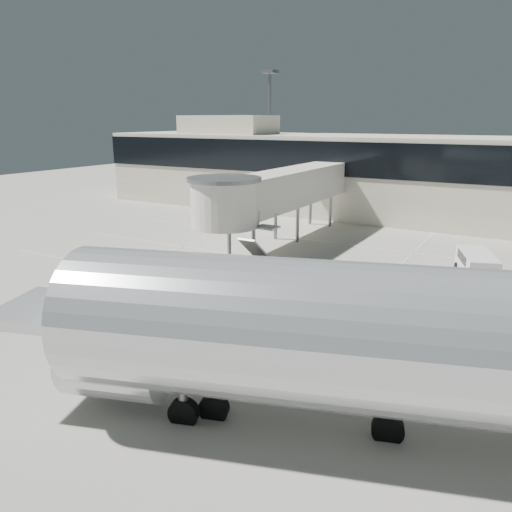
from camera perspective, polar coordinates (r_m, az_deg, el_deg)
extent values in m
plane|color=#B9B4A5|center=(26.68, -3.41, -5.77)|extent=(140.00, 140.00, 0.00)
cube|color=silver|center=(28.26, -1.18, -4.49)|extent=(40.00, 0.15, 0.02)
cube|color=silver|center=(34.13, 4.93, -1.02)|extent=(40.00, 0.15, 0.02)
cube|color=silver|center=(40.37, 9.18, 1.42)|extent=(40.00, 0.15, 0.02)
cube|color=silver|center=(33.10, 15.11, -2.03)|extent=(0.15, 30.00, 0.02)
cube|color=silver|center=(40.02, -7.50, 1.37)|extent=(0.15, 30.00, 0.02)
cube|color=beige|center=(52.85, 14.93, 8.78)|extent=(64.00, 12.00, 8.00)
cube|color=black|center=(46.88, 13.07, 10.58)|extent=(64.00, 0.12, 3.20)
cube|color=beige|center=(58.17, -3.18, 14.76)|extent=(10.00, 6.00, 2.00)
cylinder|color=slate|center=(62.33, 1.53, 13.44)|extent=(0.36, 0.36, 15.00)
cube|color=slate|center=(62.53, 1.58, 20.33)|extent=(1.60, 1.60, 0.40)
cube|color=silver|center=(40.25, 3.56, 7.77)|extent=(3.00, 18.00, 2.80)
cylinder|color=silver|center=(32.53, -3.60, 5.95)|extent=(4.40, 4.40, 3.00)
cylinder|color=slate|center=(32.31, -3.65, 8.75)|extent=(4.80, 4.80, 0.25)
cylinder|color=slate|center=(35.27, -3.09, 1.98)|extent=(0.28, 0.28, 2.90)
cylinder|color=slate|center=(34.25, -0.28, 1.59)|extent=(0.28, 0.28, 2.90)
cylinder|color=slate|center=(41.17, 2.25, 3.94)|extent=(0.28, 0.28, 2.90)
cylinder|color=slate|center=(40.30, 4.77, 3.64)|extent=(0.28, 0.28, 2.90)
cylinder|color=slate|center=(47.37, 6.23, 5.37)|extent=(0.28, 0.28, 2.90)
cylinder|color=slate|center=(46.61, 8.49, 5.13)|extent=(0.28, 0.28, 2.90)
cube|color=slate|center=(31.30, -0.52, -2.03)|extent=(1.40, 2.60, 0.50)
cube|color=slate|center=(31.42, 0.03, 0.61)|extent=(1.20, 2.60, 2.06)
cube|color=slate|center=(32.32, 1.27, 3.30)|extent=(1.40, 1.20, 0.12)
cube|color=maroon|center=(29.39, 5.20, -2.66)|extent=(2.51, 1.47, 0.59)
cube|color=white|center=(28.82, 6.70, -2.25)|extent=(0.84, 1.18, 0.35)
cube|color=black|center=(29.58, 4.11, -1.31)|extent=(0.26, 1.00, 0.89)
cylinder|color=black|center=(29.38, 3.21, -3.09)|extent=(0.66, 0.34, 0.63)
cylinder|color=black|center=(30.38, 4.62, -2.49)|extent=(0.66, 0.34, 0.63)
cylinder|color=black|center=(28.54, 5.80, -3.71)|extent=(0.66, 0.34, 0.63)
cylinder|color=black|center=(29.58, 7.16, -3.06)|extent=(0.66, 0.34, 0.63)
cube|color=black|center=(29.03, 16.94, -3.59)|extent=(3.06, 2.18, 0.11)
cube|color=black|center=(29.09, 16.92, -3.90)|extent=(2.73, 1.89, 0.23)
cube|color=black|center=(29.93, 14.15, -3.09)|extent=(0.64, 0.27, 0.07)
cylinder|color=black|center=(29.12, 14.62, -4.09)|extent=(0.34, 0.22, 0.31)
cylinder|color=black|center=(30.12, 15.95, -3.53)|extent=(0.34, 0.22, 0.31)
cylinder|color=black|center=(28.18, 17.89, -5.01)|extent=(0.34, 0.22, 0.31)
cylinder|color=black|center=(29.21, 19.15, -4.39)|extent=(0.34, 0.22, 0.31)
cylinder|color=black|center=(29.07, 14.14, -2.50)|extent=(0.06, 0.06, 0.83)
cylinder|color=black|center=(30.07, 15.48, -1.99)|extent=(0.06, 0.06, 0.83)
cylinder|color=black|center=(27.77, 18.66, -3.70)|extent=(0.06, 0.06, 0.83)
cylinder|color=black|center=(28.81, 19.90, -3.13)|extent=(0.06, 0.06, 0.83)
cube|color=#866849|center=(29.13, 16.14, -3.10)|extent=(0.44, 0.43, 0.24)
cube|color=#545359|center=(28.82, 17.25, -3.34)|extent=(0.44, 0.38, 0.28)
cube|color=maroon|center=(28.96, 16.53, -3.14)|extent=(0.45, 0.37, 0.34)
cube|color=maroon|center=(29.01, 17.77, -3.24)|extent=(0.43, 0.37, 0.31)
cube|color=maroon|center=(29.07, 17.75, -3.23)|extent=(0.54, 0.46, 0.27)
cube|color=#111137|center=(29.30, 17.31, -3.02)|extent=(0.55, 0.38, 0.31)
cube|color=#111137|center=(29.14, 15.92, -2.90)|extent=(0.48, 0.36, 0.41)
cube|color=#111137|center=(29.05, 17.80, -3.19)|extent=(0.40, 0.37, 0.33)
cube|color=#866849|center=(28.55, 17.26, -3.58)|extent=(0.53, 0.47, 0.23)
cube|color=#866849|center=(28.32, 17.43, -3.57)|extent=(0.43, 0.41, 0.40)
cube|color=black|center=(28.19, -3.19, -3.55)|extent=(2.65, 1.36, 0.10)
cube|color=black|center=(28.24, -3.18, -3.85)|extent=(2.38, 1.16, 0.22)
cube|color=black|center=(29.08, -5.89, -3.28)|extent=(0.61, 0.08, 0.07)
cylinder|color=black|center=(28.31, -5.39, -4.22)|extent=(0.30, 0.13, 0.30)
cylinder|color=black|center=(29.23, -4.09, -3.55)|extent=(0.30, 0.13, 0.30)
cylinder|color=black|center=(27.37, -2.20, -4.86)|extent=(0.30, 0.13, 0.30)
cylinder|color=black|center=(28.32, -0.96, -4.14)|extent=(0.30, 0.13, 0.30)
cylinder|color=yellow|center=(28.26, -6.00, -2.72)|extent=(0.06, 0.06, 0.79)
cylinder|color=yellow|center=(29.19, -4.68, -2.09)|extent=(0.06, 0.06, 0.79)
cylinder|color=yellow|center=(26.96, -1.60, -3.54)|extent=(0.06, 0.06, 0.79)
cylinder|color=yellow|center=(27.93, -0.36, -2.85)|extent=(0.06, 0.06, 0.79)
cube|color=#936847|center=(27.47, -1.79, -3.40)|extent=(0.45, 0.40, 0.48)
cube|color=#936847|center=(27.96, -2.03, -3.13)|extent=(0.37, 0.32, 0.41)
cube|color=#936847|center=(28.40, -2.78, -2.84)|extent=(0.45, 0.35, 0.41)
cube|color=#936847|center=(27.59, -2.76, -3.51)|extent=(0.46, 0.42, 0.32)
cube|color=#936847|center=(28.39, -4.18, -2.86)|extent=(0.37, 0.46, 0.42)
cube|color=#936847|center=(28.24, -3.24, -2.97)|extent=(0.55, 0.41, 0.40)
cube|color=#936847|center=(28.19, -3.63, -3.01)|extent=(0.40, 0.36, 0.41)
cube|color=#936847|center=(27.92, -1.47, -3.10)|extent=(0.41, 0.34, 0.47)
cube|color=#936847|center=(28.79, -4.15, -2.65)|extent=(0.43, 0.40, 0.37)
cube|color=black|center=(26.12, -9.73, -5.04)|extent=(3.64, 2.63, 0.13)
cube|color=black|center=(26.18, -9.71, -5.44)|extent=(3.25, 2.29, 0.27)
cube|color=black|center=(27.83, -11.89, -4.21)|extent=(0.75, 0.33, 0.09)
cylinder|color=black|center=(26.86, -12.32, -5.54)|extent=(0.40, 0.27, 0.37)
cylinder|color=black|center=(27.54, -9.63, -4.87)|extent=(0.40, 0.27, 0.37)
cylinder|color=black|center=(24.99, -9.76, -7.02)|extent=(0.40, 0.27, 0.37)
cylinder|color=black|center=(25.72, -6.94, -6.24)|extent=(0.40, 0.27, 0.37)
cylinder|color=yellow|center=(26.92, -12.87, -3.47)|extent=(0.08, 0.08, 0.98)
cylinder|color=yellow|center=(27.59, -10.18, -2.86)|extent=(0.08, 0.08, 0.98)
cylinder|color=yellow|center=(24.32, -9.33, -5.34)|extent=(0.08, 0.08, 0.98)
cylinder|color=yellow|center=(25.06, -6.46, -4.59)|extent=(0.08, 0.08, 0.98)
cube|color=#936847|center=(25.71, -8.08, -4.57)|extent=(0.79, 0.64, 0.48)
cube|color=#936847|center=(26.21, -11.33, -4.22)|extent=(0.81, 0.68, 0.58)
cube|color=#936847|center=(25.52, -9.19, -4.63)|extent=(0.85, 0.79, 0.60)
cube|color=#936847|center=(25.61, -8.86, -4.62)|extent=(0.73, 0.61, 0.53)
cube|color=#936847|center=(25.88, -8.34, -4.52)|extent=(0.64, 0.59, 0.41)
cube|color=#936847|center=(26.40, -9.08, -4.04)|extent=(0.68, 0.65, 0.51)
imported|color=#88DB17|center=(26.98, -5.35, -3.78)|extent=(0.64, 0.49, 1.58)
cube|color=white|center=(33.68, 23.91, -0.88)|extent=(3.05, 4.67, 1.40)
cube|color=white|center=(35.58, 23.23, -0.44)|extent=(1.74, 1.00, 0.81)
cube|color=black|center=(33.76, 23.91, -0.21)|extent=(2.55, 3.13, 0.56)
cylinder|color=black|center=(32.32, 22.83, -2.60)|extent=(0.40, 0.65, 0.61)
cylinder|color=black|center=(32.72, 25.76, -2.73)|extent=(0.40, 0.65, 0.61)
cylinder|color=black|center=(35.03, 21.95, -1.17)|extent=(0.40, 0.65, 0.61)
cylinder|color=black|center=(35.40, 24.68, -1.30)|extent=(0.40, 0.65, 0.61)
cube|color=maroon|center=(55.10, -4.58, 6.01)|extent=(3.54, 1.68, 1.36)
cube|color=black|center=(54.02, -3.31, 6.77)|extent=(0.95, 1.33, 0.48)
cylinder|color=black|center=(55.47, -6.02, 5.61)|extent=(0.56, 0.26, 0.55)
cylinder|color=black|center=(56.44, -5.19, 5.80)|extent=(0.56, 0.26, 0.55)
cylinder|color=black|center=(53.90, -3.93, 5.37)|extent=(0.56, 0.26, 0.55)
cylinder|color=black|center=(54.89, -3.11, 5.57)|extent=(0.56, 0.26, 0.55)
cylinder|color=silver|center=(15.34, 11.37, -8.98)|extent=(18.46, 9.81, 4.49)
cube|color=silver|center=(16.52, -10.71, -7.14)|extent=(11.64, 6.45, 0.39)
cylinder|color=silver|center=(17.87, -15.53, -11.39)|extent=(4.00, 3.49, 2.58)
cube|color=silver|center=(17.44, -15.77, -8.42)|extent=(0.94, 0.54, 1.23)
cylinder|color=slate|center=(17.23, -4.85, -16.16)|extent=(0.34, 0.34, 1.23)
cylinder|color=black|center=(17.38, -4.83, -16.95)|extent=(1.07, 0.65, 1.01)
cylinder|color=slate|center=(16.70, 14.89, -17.82)|extent=(0.34, 0.34, 1.23)
cylinder|color=black|center=(16.85, 14.82, -18.62)|extent=(1.07, 0.65, 1.01)
cylinder|color=slate|center=(16.98, -8.34, -15.69)|extent=(0.31, 0.31, 1.79)
cylinder|color=black|center=(17.28, -8.26, -17.29)|extent=(1.07, 0.65, 1.01)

